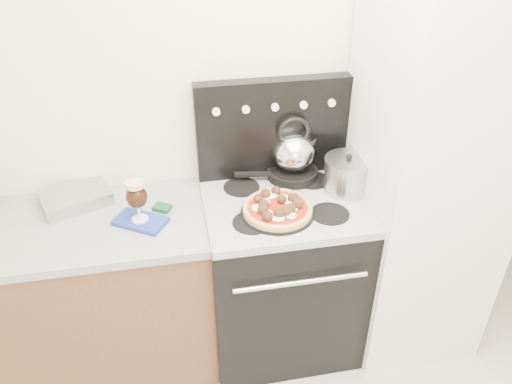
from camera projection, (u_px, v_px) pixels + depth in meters
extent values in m
cube|color=silver|center=(254.00, 110.00, 2.45)|extent=(3.50, 0.01, 2.50)
cube|color=brown|center=(65.00, 302.00, 2.49)|extent=(1.45, 0.60, 0.86)
cube|color=#9A9A9B|center=(44.00, 230.00, 2.24)|extent=(1.48, 0.63, 0.04)
cube|color=black|center=(281.00, 275.00, 2.64)|extent=(0.76, 0.65, 0.88)
cube|color=#ADADB2|center=(284.00, 204.00, 2.39)|extent=(0.76, 0.65, 0.04)
cube|color=black|center=(272.00, 128.00, 2.47)|extent=(0.76, 0.08, 0.50)
cube|color=silver|center=(424.00, 183.00, 2.45)|extent=(0.64, 0.68, 1.90)
cube|color=silver|center=(76.00, 198.00, 2.38)|extent=(0.37, 0.32, 0.06)
cube|color=#20329C|center=(140.00, 221.00, 2.25)|extent=(0.27, 0.24, 0.02)
cylinder|color=black|center=(277.00, 212.00, 2.28)|extent=(0.40, 0.40, 0.01)
cylinder|color=black|center=(292.00, 173.00, 2.54)|extent=(0.29, 0.29, 0.05)
cylinder|color=#B1B2B7|center=(347.00, 175.00, 2.41)|extent=(0.28, 0.28, 0.16)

